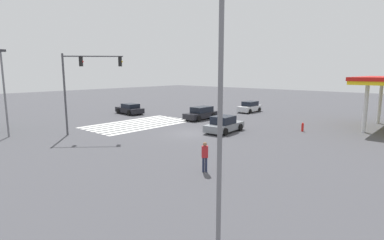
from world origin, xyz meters
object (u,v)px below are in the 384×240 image
(car_4, at_px, (130,109))
(pedestrian, at_px, (205,155))
(street_light_pole_b, at_px, (220,93))
(street_light_pole_a, at_px, (4,85))
(fire_hydrant, at_px, (303,127))
(car_3, at_px, (250,107))
(car_2, at_px, (201,113))
(car_1, at_px, (224,125))
(traffic_signal_mast, at_px, (81,78))

(car_4, xyz_separation_m, pedestrian, (11.80, 23.06, 0.33))
(car_4, relative_size, street_light_pole_b, 0.53)
(street_light_pole_a, distance_m, fire_hydrant, 27.66)
(street_light_pole_b, relative_size, fire_hydrant, 10.08)
(car_3, distance_m, street_light_pole_a, 30.06)
(street_light_pole_b, bearing_deg, car_2, -138.66)
(car_3, height_order, street_light_pole_b, street_light_pole_b)
(street_light_pole_a, bearing_deg, fire_hydrant, 137.02)
(car_1, xyz_separation_m, car_4, (-1.52, -17.02, -0.05))
(car_3, relative_size, street_light_pole_a, 0.56)
(car_2, height_order, fire_hydrant, car_2)
(car_1, distance_m, street_light_pole_a, 20.03)
(car_2, relative_size, car_4, 1.02)
(street_light_pole_a, distance_m, street_light_pole_b, 24.22)
(car_4, bearing_deg, street_light_pole_b, 152.60)
(car_1, xyz_separation_m, car_3, (-14.22, -5.70, 0.00))
(car_3, bearing_deg, car_1, 20.85)
(traffic_signal_mast, distance_m, car_3, 24.58)
(street_light_pole_a, bearing_deg, car_4, -166.27)
(car_1, relative_size, car_4, 1.02)
(car_2, bearing_deg, fire_hydrant, 92.67)
(traffic_signal_mast, relative_size, pedestrian, 4.12)
(car_1, height_order, car_3, car_1)
(car_2, height_order, street_light_pole_a, street_light_pole_a)
(fire_hydrant, bearing_deg, street_light_pole_b, 14.73)
(car_4, xyz_separation_m, street_light_pole_b, (17.28, 28.14, 4.47))
(car_2, bearing_deg, pedestrian, 39.31)
(car_4, bearing_deg, pedestrian, 157.06)
(traffic_signal_mast, bearing_deg, street_light_pole_a, -175.47)
(pedestrian, height_order, street_light_pole_a, street_light_pole_a)
(traffic_signal_mast, xyz_separation_m, car_4, (-11.26, -8.15, -4.50))
(car_1, xyz_separation_m, street_light_pole_b, (15.76, 11.12, 4.42))
(car_3, xyz_separation_m, pedestrian, (24.50, 11.73, 0.29))
(car_2, relative_size, car_3, 1.08)
(traffic_signal_mast, height_order, street_light_pole_b, street_light_pole_b)
(traffic_signal_mast, distance_m, car_4, 14.61)
(car_2, bearing_deg, car_1, 54.80)
(traffic_signal_mast, height_order, pedestrian, traffic_signal_mast)
(pedestrian, bearing_deg, street_light_pole_a, 57.25)
(car_3, bearing_deg, street_light_pole_b, 28.30)
(car_1, distance_m, car_4, 17.09)
(car_3, bearing_deg, street_light_pole_a, -15.30)
(car_4, height_order, street_light_pole_b, street_light_pole_b)
(car_1, relative_size, car_2, 1.01)
(traffic_signal_mast, relative_size, car_2, 1.58)
(street_light_pole_a, bearing_deg, pedestrian, 102.93)
(car_2, xyz_separation_m, car_4, (2.94, -10.36, -0.06))
(traffic_signal_mast, xyz_separation_m, street_light_pole_a, (4.92, -4.20, -0.56))
(traffic_signal_mast, xyz_separation_m, car_3, (-23.96, 3.17, -4.46))
(street_light_pole_a, bearing_deg, car_3, 165.68)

